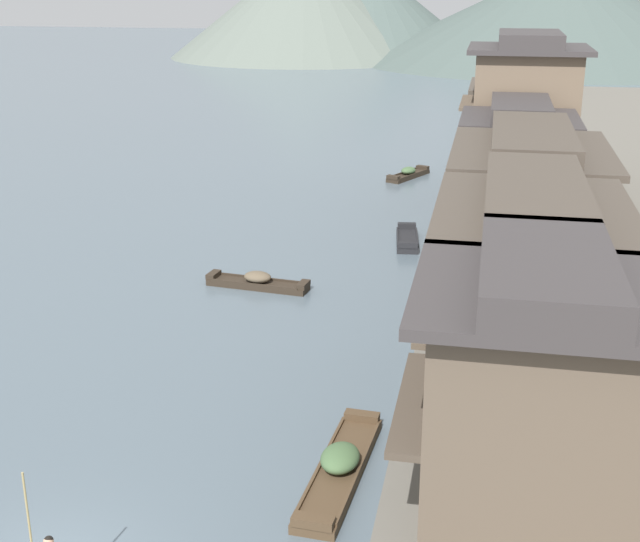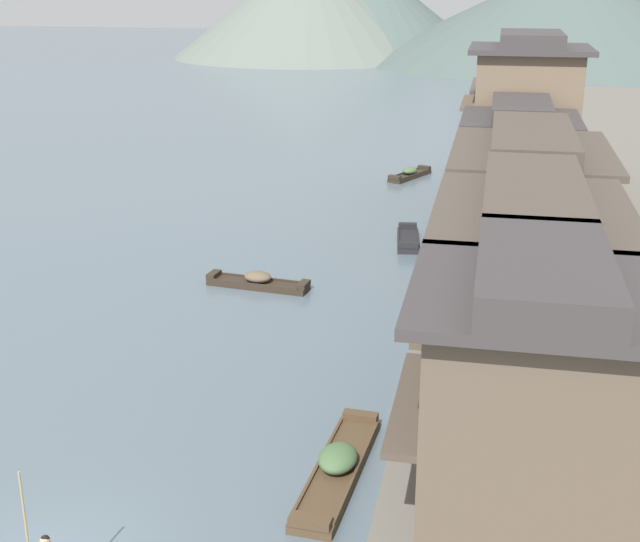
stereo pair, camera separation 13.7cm
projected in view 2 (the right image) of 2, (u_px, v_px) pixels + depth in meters
riverbank_right at (629, 223)px, 43.00m from camera, size 18.00×110.00×0.85m
boat_moored_nearest at (410, 174)px, 54.53m from camera, size 2.49×3.98×0.69m
boat_moored_second at (258, 282)px, 35.21m from camera, size 4.40×1.41×0.69m
boat_moored_third at (408, 240)px, 41.08m from camera, size 1.42×3.67×0.55m
boat_moored_far at (338, 467)px, 21.87m from camera, size 1.46×5.53×0.79m
house_waterfront_nearest at (532, 395)px, 17.82m from camera, size 5.51×5.59×6.14m
house_waterfront_second at (526, 292)px, 23.72m from camera, size 5.55×7.84×6.14m
house_waterfront_tall at (526, 214)px, 31.60m from camera, size 5.94×8.34×6.14m
house_waterfront_narrow at (517, 171)px, 38.55m from camera, size 5.43×6.01×6.14m
house_waterfront_far at (525, 122)px, 43.48m from camera, size 6.18×6.04×8.74m
house_waterfront_end at (521, 127)px, 49.86m from camera, size 6.17×6.87×6.14m
hill_far_west at (563, 13)px, 127.55m from camera, size 60.34×60.34×14.19m
hill_far_centre at (308, 3)px, 136.35m from camera, size 43.42×43.42×16.53m
hill_far_east at (374, 10)px, 138.34m from camera, size 37.60×37.60×14.20m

